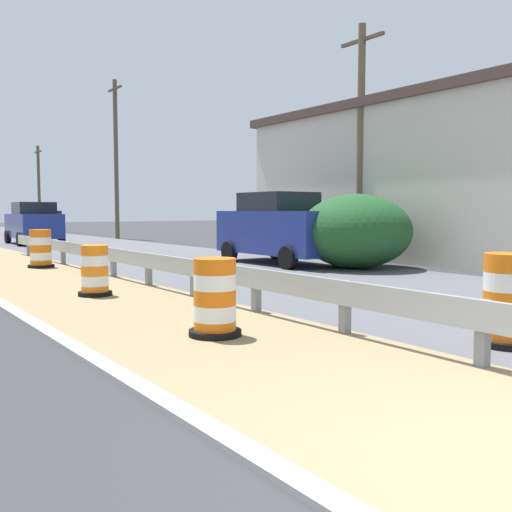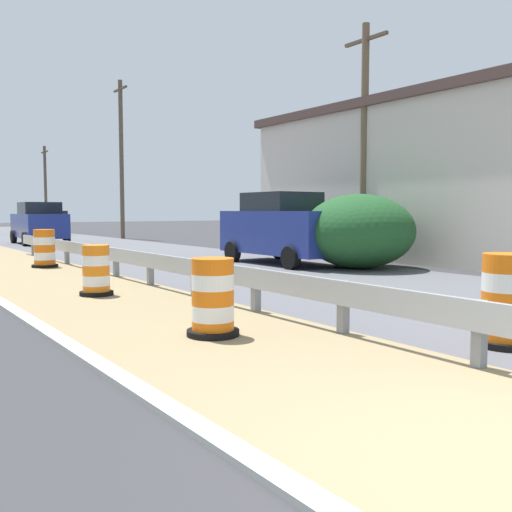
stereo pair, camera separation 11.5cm
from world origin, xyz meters
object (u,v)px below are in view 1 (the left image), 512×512
object	(u,v)px
car_lead_near_lane	(34,223)
car_mid_far_lane	(281,228)
traffic_barrel_nearest	(508,304)
traffic_barrel_mid	(95,273)
car_trailing_near_lane	(37,218)
utility_pole_far	(39,186)
traffic_barrel_far	(41,250)
utility_pole_mid	(116,157)
utility_pole_near	(361,139)
traffic_barrel_close	(215,301)

from	to	relation	value
car_lead_near_lane	car_mid_far_lane	bearing A→B (deg)	-165.02
traffic_barrel_nearest	car_mid_far_lane	distance (m)	10.96
traffic_barrel_mid	car_trailing_near_lane	size ratio (longest dim) A/B	0.21
utility_pole_far	traffic_barrel_nearest	bearing A→B (deg)	-98.63
car_trailing_near_lane	car_mid_far_lane	world-z (taller)	same
car_trailing_near_lane	traffic_barrel_far	bearing A→B (deg)	-16.15
utility_pole_mid	traffic_barrel_far	bearing A→B (deg)	-119.01
traffic_barrel_nearest	car_lead_near_lane	world-z (taller)	car_lead_near_lane
utility_pole_far	car_lead_near_lane	bearing A→B (deg)	-105.55
car_trailing_near_lane	utility_pole_near	xyz separation A→B (m)	(2.86, -27.86, 2.83)
traffic_barrel_far	car_mid_far_lane	size ratio (longest dim) A/B	0.24
traffic_barrel_nearest	traffic_barrel_close	bearing A→B (deg)	135.88
utility_pole_near	utility_pole_far	size ratio (longest dim) A/B	1.06
car_trailing_near_lane	utility_pole_near	distance (m)	28.14
traffic_barrel_nearest	car_trailing_near_lane	distance (m)	37.68
traffic_barrel_far	car_trailing_near_lane	size ratio (longest dim) A/B	0.23
traffic_barrel_close	traffic_barrel_mid	distance (m)	4.34
car_trailing_near_lane	traffic_barrel_mid	bearing A→B (deg)	-14.49
utility_pole_mid	utility_pole_far	world-z (taller)	utility_pole_mid
traffic_barrel_mid	car_lead_near_lane	xyz separation A→B (m)	(3.55, 18.20, 0.58)
car_lead_near_lane	car_trailing_near_lane	world-z (taller)	car_trailing_near_lane
traffic_barrel_mid	utility_pole_far	bearing A→B (deg)	76.45
car_lead_near_lane	utility_pole_near	size ratio (longest dim) A/B	0.59
traffic_barrel_far	utility_pole_mid	world-z (taller)	utility_pole_mid
utility_pole_near	utility_pole_far	bearing A→B (deg)	90.06
car_mid_far_lane	traffic_barrel_far	bearing A→B (deg)	-115.76
utility_pole_near	utility_pole_far	world-z (taller)	utility_pole_near
traffic_barrel_far	utility_pole_far	bearing A→B (deg)	75.15
utility_pole_mid	traffic_barrel_close	bearing A→B (deg)	-109.30
traffic_barrel_mid	car_lead_near_lane	world-z (taller)	car_lead_near_lane
utility_pole_near	utility_pole_mid	bearing A→B (deg)	92.74
traffic_barrel_nearest	traffic_barrel_close	xyz separation A→B (m)	(-2.56, 2.48, -0.05)
car_lead_near_lane	utility_pole_mid	distance (m)	7.14
traffic_barrel_nearest	traffic_barrel_mid	bearing A→B (deg)	110.73
car_lead_near_lane	utility_pole_far	xyz separation A→B (m)	(6.23, 22.38, 2.70)
traffic_barrel_nearest	car_mid_far_lane	bearing A→B (deg)	66.42
traffic_barrel_mid	car_mid_far_lane	world-z (taller)	car_mid_far_lane
traffic_barrel_far	utility_pole_mid	distance (m)	17.57
traffic_barrel_nearest	traffic_barrel_far	xyz separation A→B (m)	(-1.92, 13.02, -0.01)
traffic_barrel_close	car_trailing_near_lane	distance (m)	35.62
traffic_barrel_mid	utility_pole_mid	world-z (taller)	utility_pole_mid
car_lead_near_lane	car_trailing_near_lane	size ratio (longest dim) A/B	0.96
traffic_barrel_nearest	car_trailing_near_lane	bearing A→B (deg)	83.32
traffic_barrel_nearest	utility_pole_near	xyz separation A→B (m)	(7.24, 9.56, 3.41)
traffic_barrel_close	car_trailing_near_lane	world-z (taller)	car_trailing_near_lane
car_lead_near_lane	car_mid_far_lane	xyz separation A→B (m)	(3.41, -14.99, 0.07)
traffic_barrel_mid	traffic_barrel_far	size ratio (longest dim) A/B	0.89
traffic_barrel_far	utility_pole_far	world-z (taller)	utility_pole_far
traffic_barrel_nearest	utility_pole_far	size ratio (longest dim) A/B	0.16
car_lead_near_lane	car_trailing_near_lane	distance (m)	12.86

